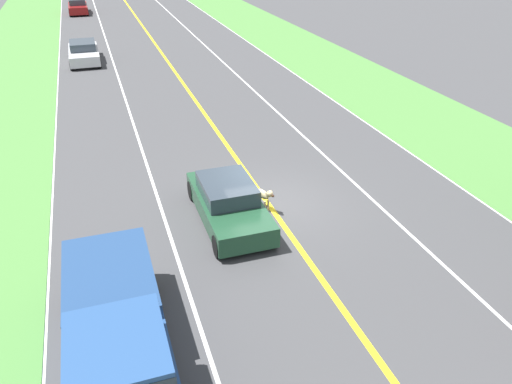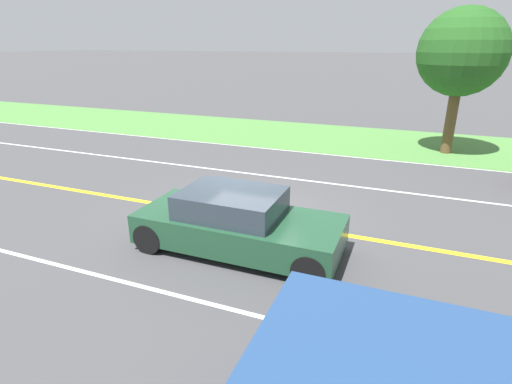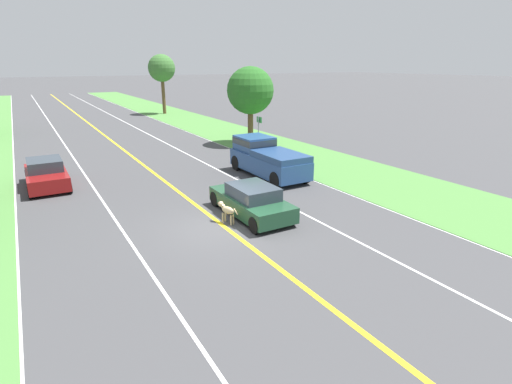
{
  "view_description": "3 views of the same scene",
  "coord_description": "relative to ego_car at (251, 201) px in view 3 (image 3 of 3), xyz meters",
  "views": [
    {
      "loc": [
        5.03,
        13.64,
        8.53
      ],
      "look_at": [
        0.79,
        0.96,
        1.14
      ],
      "focal_mm": 35.0,
      "sensor_mm": 36.0,
      "label": 1
    },
    {
      "loc": [
        8.54,
        3.67,
        4.2
      ],
      "look_at": [
        0.85,
        0.61,
        1.11
      ],
      "focal_mm": 28.0,
      "sensor_mm": 36.0,
      "label": 2
    },
    {
      "loc": [
        -6.19,
        -13.05,
        6.05
      ],
      "look_at": [
        1.34,
        -0.25,
        1.24
      ],
      "focal_mm": 28.0,
      "sensor_mm": 36.0,
      "label": 3
    }
  ],
  "objects": [
    {
      "name": "street_sign",
      "position": [
        6.45,
        10.21,
        1.0
      ],
      "size": [
        0.11,
        0.64,
        2.58
      ],
      "color": "gray",
      "rests_on": "ground"
    },
    {
      "name": "roadside_tree_right_near",
      "position": [
        7.67,
        13.51,
        3.42
      ],
      "size": [
        3.56,
        3.56,
        5.85
      ],
      "color": "brown",
      "rests_on": "ground"
    },
    {
      "name": "lane_edge_line_right",
      "position": [
        5.47,
        -0.46,
        -0.62
      ],
      "size": [
        0.14,
        160.0,
        0.01
      ],
      "primitive_type": "cube",
      "color": "white",
      "rests_on": "ground"
    },
    {
      "name": "ego_car",
      "position": [
        0.0,
        0.0,
        0.0
      ],
      "size": [
        1.86,
        4.33,
        1.32
      ],
      "color": "#1E472D",
      "rests_on": "ground"
    },
    {
      "name": "lane_dash_oncoming",
      "position": [
        -5.03,
        -0.46,
        -0.62
      ],
      "size": [
        0.1,
        160.0,
        0.01
      ],
      "primitive_type": "cube",
      "color": "white",
      "rests_on": "ground"
    },
    {
      "name": "lane_dash_same_dir",
      "position": [
        1.97,
        -0.46,
        -0.62
      ],
      "size": [
        0.1,
        160.0,
        0.01
      ],
      "primitive_type": "cube",
      "color": "white",
      "rests_on": "ground"
    },
    {
      "name": "dog",
      "position": [
        -1.27,
        -0.24,
        -0.08
      ],
      "size": [
        0.47,
        1.07,
        0.86
      ],
      "rotation": [
        0.0,
        0.0,
        0.35
      ],
      "color": "#D1B784",
      "rests_on": "ground"
    },
    {
      "name": "roadside_tree_right_far",
      "position": [
        8.02,
        35.78,
        4.78
      ],
      "size": [
        3.24,
        3.24,
        7.09
      ],
      "color": "brown",
      "rests_on": "ground"
    },
    {
      "name": "grass_verge_right",
      "position": [
        8.47,
        -0.46,
        -0.61
      ],
      "size": [
        6.0,
        160.0,
        0.03
      ],
      "primitive_type": "cube",
      "color": "#4C843D",
      "rests_on": "ground"
    },
    {
      "name": "pickup_truck",
      "position": [
        3.83,
        5.0,
        0.4
      ],
      "size": [
        2.06,
        5.48,
        2.02
      ],
      "color": "#284C84",
      "rests_on": "ground"
    },
    {
      "name": "lane_edge_line_left",
      "position": [
        -8.53,
        -0.46,
        -0.62
      ],
      "size": [
        0.14,
        160.0,
        0.01
      ],
      "primitive_type": "cube",
      "color": "white",
      "rests_on": "ground"
    },
    {
      "name": "oncoming_car",
      "position": [
        -7.0,
        8.85,
        0.03
      ],
      "size": [
        1.89,
        4.26,
        1.41
      ],
      "rotation": [
        0.0,
        0.0,
        3.14
      ],
      "color": "maroon",
      "rests_on": "ground"
    },
    {
      "name": "ground_plane",
      "position": [
        -1.53,
        -0.46,
        -0.62
      ],
      "size": [
        400.0,
        400.0,
        0.0
      ],
      "primitive_type": "plane",
      "color": "#424244"
    },
    {
      "name": "centre_divider_line",
      "position": [
        -1.53,
        -0.46,
        -0.62
      ],
      "size": [
        0.18,
        160.0,
        0.01
      ],
      "primitive_type": "cube",
      "color": "yellow",
      "rests_on": "ground"
    }
  ]
}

